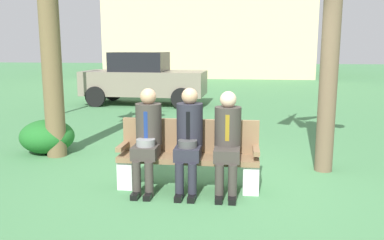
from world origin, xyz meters
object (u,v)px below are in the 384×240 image
object	(u,v)px
seated_man_right	(227,137)
street_lamp	(56,39)
shrub_near_bench	(47,136)
seated_man_left	(147,134)
park_bench	(189,157)
seated_man_middle	(189,135)
parked_car_near	(143,79)

from	to	relation	value
seated_man_right	street_lamp	xyz separation A→B (m)	(-4.83, 5.59, 1.33)
seated_man_right	shrub_near_bench	bearing A→B (deg)	153.98
seated_man_left	street_lamp	distance (m)	6.89
park_bench	seated_man_middle	world-z (taller)	seated_man_middle
parked_car_near	seated_man_right	bearing A→B (deg)	-68.96
seated_man_right	street_lamp	size ratio (longest dim) A/B	0.39
park_bench	seated_man_left	bearing A→B (deg)	-166.29
seated_man_left	shrub_near_bench	size ratio (longest dim) A/B	1.40
parked_car_near	street_lamp	world-z (taller)	street_lamp
park_bench	seated_man_left	xyz separation A→B (m)	(-0.53, -0.13, 0.32)
shrub_near_bench	parked_car_near	distance (m)	6.20
shrub_near_bench	parked_car_near	xyz separation A→B (m)	(0.24, 6.17, 0.54)
seated_man_left	seated_man_right	bearing A→B (deg)	0.19
seated_man_middle	shrub_near_bench	world-z (taller)	seated_man_middle
seated_man_middle	street_lamp	size ratio (longest dim) A/B	0.40
shrub_near_bench	street_lamp	size ratio (longest dim) A/B	0.28
street_lamp	shrub_near_bench	bearing A→B (deg)	-68.06
seated_man_middle	parked_car_near	bearing A→B (deg)	107.79
shrub_near_bench	seated_man_left	bearing A→B (deg)	-35.81
park_bench	street_lamp	distance (m)	7.16
park_bench	seated_man_middle	xyz separation A→B (m)	(0.02, -0.13, 0.32)
seated_man_right	street_lamp	bearing A→B (deg)	130.83
park_bench	seated_man_right	bearing A→B (deg)	-13.80
park_bench	shrub_near_bench	size ratio (longest dim) A/B	1.93
park_bench	shrub_near_bench	world-z (taller)	park_bench
seated_man_middle	shrub_near_bench	size ratio (longest dim) A/B	1.41
park_bench	street_lamp	size ratio (longest dim) A/B	0.55
seated_man_left	street_lamp	bearing A→B (deg)	124.17
seated_man_middle	park_bench	bearing A→B (deg)	97.39
parked_car_near	street_lamp	xyz separation A→B (m)	(-1.86, -2.14, 1.22)
seated_man_left	seated_man_middle	world-z (taller)	seated_man_middle
seated_man_right	seated_man_middle	bearing A→B (deg)	-179.74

